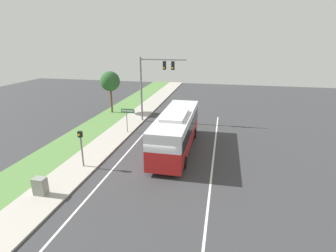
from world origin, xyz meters
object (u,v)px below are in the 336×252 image
object	(u,v)px
bus	(176,129)
signal_gantry	(153,78)
pedestrian_signal	(81,143)
street_sign	(127,116)
utility_cabinet	(40,186)

from	to	relation	value
bus	signal_gantry	size ratio (longest dim) A/B	1.43
bus	pedestrian_signal	world-z (taller)	bus
signal_gantry	street_sign	distance (m)	5.59
signal_gantry	utility_cabinet	xyz separation A→B (m)	(-2.83, -16.09, -4.42)
signal_gantry	pedestrian_signal	bearing A→B (deg)	-100.27
street_sign	utility_cabinet	bearing A→B (deg)	-95.97
bus	signal_gantry	distance (m)	9.00
bus	street_sign	size ratio (longest dim) A/B	4.04
bus	signal_gantry	xyz separation A→B (m)	(-3.96, 7.41, 3.22)
bus	utility_cabinet	xyz separation A→B (m)	(-6.79, -8.68, -1.21)
pedestrian_signal	street_sign	distance (m)	7.91
pedestrian_signal	street_sign	world-z (taller)	pedestrian_signal
signal_gantry	street_sign	size ratio (longest dim) A/B	2.82
signal_gantry	street_sign	xyz separation A→B (m)	(-1.59, -4.25, -3.26)
utility_cabinet	signal_gantry	bearing A→B (deg)	80.03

